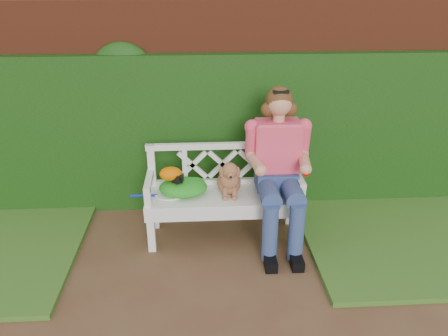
{
  "coord_description": "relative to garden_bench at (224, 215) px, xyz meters",
  "views": [
    {
      "loc": [
        0.07,
        -2.75,
        2.43
      ],
      "look_at": [
        0.3,
        1.0,
        0.75
      ],
      "focal_mm": 35.0,
      "sensor_mm": 36.0,
      "label": 1
    }
  ],
  "objects": [
    {
      "name": "grass_right",
      "position": [
        2.1,
        -0.1,
        -0.21
      ],
      "size": [
        2.6,
        2.0,
        0.05
      ],
      "primitive_type": "cube",
      "color": "#295815",
      "rests_on": "ground"
    },
    {
      "name": "camera_item",
      "position": [
        -0.44,
        -0.03,
        0.43
      ],
      "size": [
        0.11,
        0.09,
        0.07
      ],
      "primitive_type": "cube",
      "rotation": [
        0.0,
        0.0,
        -0.18
      ],
      "color": "black",
      "rests_on": "green_bag"
    },
    {
      "name": "ground",
      "position": [
        -0.3,
        -1.0,
        -0.24
      ],
      "size": [
        60.0,
        60.0,
        0.0
      ],
      "primitive_type": "plane",
      "color": "brown"
    },
    {
      "name": "tennis_racket",
      "position": [
        -0.55,
        -0.02,
        0.25
      ],
      "size": [
        0.54,
        0.24,
        0.03
      ],
      "primitive_type": null,
      "rotation": [
        0.0,
        0.0,
        -0.03
      ],
      "color": "beige",
      "rests_on": "garden_bench"
    },
    {
      "name": "green_bag",
      "position": [
        -0.39,
        0.01,
        0.32
      ],
      "size": [
        0.54,
        0.47,
        0.16
      ],
      "primitive_type": null,
      "rotation": [
        0.0,
        0.0,
        0.28
      ],
      "color": "green",
      "rests_on": "garden_bench"
    },
    {
      "name": "brick_wall",
      "position": [
        -0.3,
        0.9,
        0.86
      ],
      "size": [
        10.0,
        0.3,
        2.2
      ],
      "primitive_type": "cube",
      "color": "maroon",
      "rests_on": "ground"
    },
    {
      "name": "baseball_glove",
      "position": [
        -0.5,
        0.0,
        0.46
      ],
      "size": [
        0.22,
        0.17,
        0.13
      ],
      "primitive_type": "ellipsoid",
      "rotation": [
        0.0,
        0.0,
        0.09
      ],
      "color": "#CF5E00",
      "rests_on": "green_bag"
    },
    {
      "name": "seated_woman",
      "position": [
        0.5,
        -0.02,
        0.53
      ],
      "size": [
        0.8,
        0.97,
        1.54
      ],
      "primitive_type": null,
      "rotation": [
        0.0,
        0.0,
        0.18
      ],
      "color": "#E3294C",
      "rests_on": "ground"
    },
    {
      "name": "dog",
      "position": [
        0.05,
        -0.02,
        0.43
      ],
      "size": [
        0.35,
        0.4,
        0.37
      ],
      "primitive_type": null,
      "rotation": [
        0.0,
        0.0,
        0.36
      ],
      "color": "#955F33",
      "rests_on": "garden_bench"
    },
    {
      "name": "garden_bench",
      "position": [
        0.0,
        0.0,
        0.0
      ],
      "size": [
        1.64,
        0.78,
        0.48
      ],
      "primitive_type": null,
      "rotation": [
        0.0,
        0.0,
        0.12
      ],
      "color": "white",
      "rests_on": "ground"
    },
    {
      "name": "ivy_hedge",
      "position": [
        -0.3,
        0.68,
        0.61
      ],
      "size": [
        10.0,
        0.18,
        1.7
      ],
      "primitive_type": "cube",
      "color": "#1F4D0E",
      "rests_on": "ground"
    }
  ]
}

